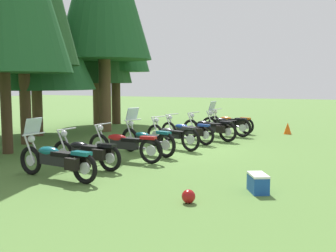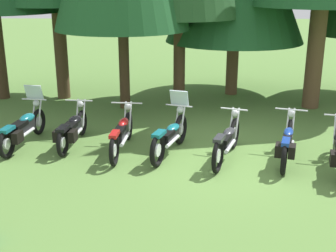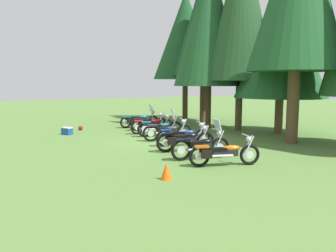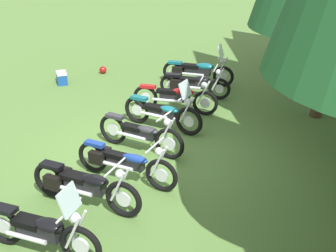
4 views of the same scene
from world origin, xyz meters
TOP-DOWN VIEW (x-y plane):
  - ground_plane at (0.00, 0.00)m, footprint 80.00×80.00m
  - motorcycle_0 at (-4.86, 0.74)m, footprint 0.77×2.35m
  - motorcycle_1 at (-3.68, 0.76)m, footprint 0.71×2.15m
  - motorcycle_2 at (-2.43, 0.42)m, footprint 0.76×2.40m
  - motorcycle_3 at (-1.30, 0.27)m, footprint 0.94×2.16m
  - motorcycle_4 at (-0.04, -0.03)m, footprint 0.94×2.17m
  - motorcycle_5 at (1.28, -0.09)m, footprint 0.98×2.26m
  - motorcycle_6 at (2.28, -0.60)m, footprint 0.95×2.29m
  - motorcycle_7 at (3.69, -0.80)m, footprint 0.72×2.17m
  - motorcycle_8 at (4.82, -0.77)m, footprint 1.01×2.23m
  - pine_tree_0 at (-7.10, 5.35)m, footprint 4.46×4.46m
  - pine_tree_1 at (-5.05, 5.46)m, footprint 3.91×3.91m
  - pine_tree_2 at (-2.79, 4.23)m, footprint 4.04×4.04m
  - pine_tree_3 at (-1.09, 5.04)m, footprint 3.77×3.77m
  - pine_tree_4 at (0.77, 6.13)m, footprint 4.67×4.67m
  - picnic_cooler at (-4.20, -3.59)m, footprint 0.64×0.53m
  - traffic_cone at (5.23, -3.06)m, footprint 0.32×0.32m
  - dropped_helmet at (-5.41, -2.58)m, footprint 0.25×0.25m

SIDE VIEW (x-z plane):
  - ground_plane at x=0.00m, z-range 0.00..0.00m
  - dropped_helmet at x=-5.41m, z-range 0.00..0.25m
  - picnic_cooler at x=-4.20m, z-range 0.00..0.37m
  - traffic_cone at x=5.23m, z-range 0.00..0.48m
  - motorcycle_8 at x=4.82m, z-range -0.06..0.92m
  - motorcycle_1 at x=-3.68m, z-range -0.06..0.93m
  - motorcycle_5 at x=1.28m, z-range -0.07..0.94m
  - motorcycle_4 at x=-0.04m, z-range -0.06..0.96m
  - motorcycle_2 at x=-2.43m, z-range -0.05..0.96m
  - motorcycle_6 at x=2.28m, z-range -0.05..0.97m
  - motorcycle_3 at x=-1.30m, z-range -0.23..1.15m
  - motorcycle_0 at x=-4.86m, z-range -0.21..1.14m
  - motorcycle_7 at x=3.69m, z-range -0.21..1.17m
  - pine_tree_4 at x=0.77m, z-range 0.92..8.28m
  - pine_tree_0 at x=-7.10m, z-range 1.42..10.29m
  - pine_tree_2 at x=-2.79m, z-range 1.21..10.75m
  - pine_tree_1 at x=-5.05m, z-range 1.51..11.31m
  - pine_tree_3 at x=-1.09m, z-range 1.35..11.91m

